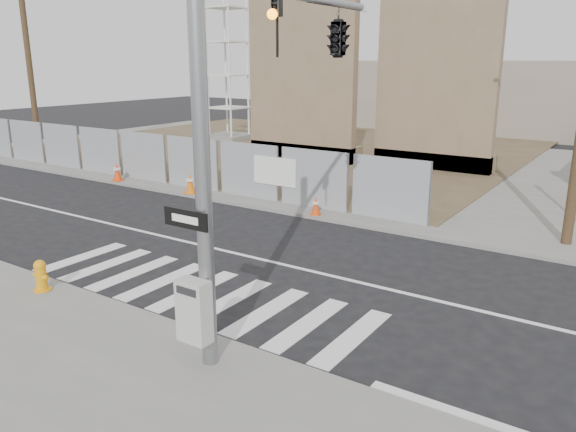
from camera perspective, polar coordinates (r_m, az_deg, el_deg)
The scene contains 12 objects.
ground at distance 14.73m, azimuth -2.84°, elevation -4.41°, with size 100.00×100.00×0.00m, color black.
sidewalk_far at distance 26.90m, azimuth 15.20°, elevation 4.36°, with size 50.00×20.00×0.12m, color slate.
signal_pole at distance 10.75m, azimuth 1.18°, elevation 14.26°, with size 0.96×5.87×7.00m.
chain_link_fence at distance 24.67m, azimuth -14.83°, elevation 5.92°, with size 24.60×0.04×2.00m, color gray.
concrete_wall_left at distance 28.65m, azimuth 1.43°, elevation 12.24°, with size 6.00×1.30×8.00m.
concrete_wall_right at distance 26.72m, azimuth 14.74°, elevation 11.52°, with size 5.50×1.30×8.00m.
utility_pole_left at distance 31.08m, azimuth -24.88°, elevation 14.50°, with size 1.60×0.28×10.00m.
fire_hydrant at distance 13.50m, azimuth -23.81°, elevation -5.55°, with size 0.49×0.49×0.71m.
traffic_cone_a at distance 29.41m, azimuth -22.08°, elevation 5.52°, with size 0.43×0.43×0.74m.
traffic_cone_b at distance 24.70m, azimuth -16.95°, elevation 4.33°, with size 0.41×0.41×0.79m.
traffic_cone_c at distance 21.70m, azimuth -9.91°, elevation 3.31°, with size 0.54×0.54×0.80m.
traffic_cone_d at distance 18.42m, azimuth 2.83°, elevation 1.06°, with size 0.39×0.39×0.62m.
Camera 1 is at (8.27, -11.11, 5.02)m, focal length 35.00 mm.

